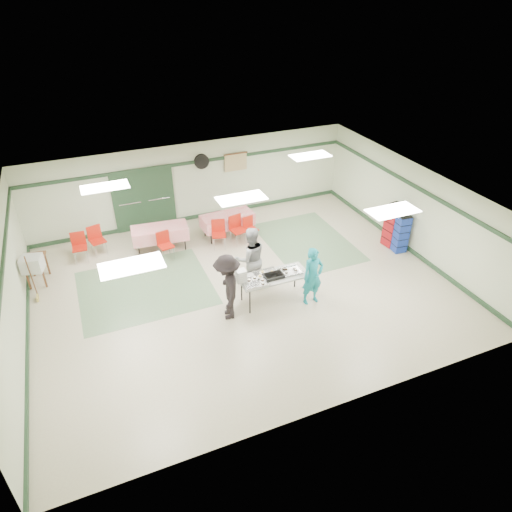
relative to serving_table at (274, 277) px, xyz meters
name	(u,v)px	position (x,y,z in m)	size (l,w,h in m)	color
floor	(243,287)	(-0.53, 0.84, -0.71)	(11.00, 11.00, 0.00)	beige
ceiling	(241,197)	(-0.53, 0.84, 1.99)	(11.00, 11.00, 0.00)	white
wall_back	(194,182)	(-0.53, 5.34, 0.64)	(11.00, 11.00, 0.00)	beige
wall_front	(331,361)	(-0.53, -3.66, 0.64)	(11.00, 11.00, 0.00)	beige
wall_left	(10,294)	(-6.03, 0.84, 0.64)	(9.00, 9.00, 0.00)	beige
wall_right	(413,209)	(4.97, 0.84, 0.64)	(9.00, 9.00, 0.00)	beige
trim_back	(193,162)	(-0.53, 5.31, 1.34)	(11.00, 0.06, 0.10)	#213D26
baseboard_back	(197,216)	(-0.53, 5.31, -0.65)	(11.00, 0.06, 0.12)	#213D26
trim_left	(3,267)	(-6.00, 0.84, 1.34)	(9.00, 0.06, 0.10)	#213D26
baseboard_left	(27,337)	(-6.00, 0.84, -0.65)	(9.00, 0.06, 0.12)	#213D26
trim_right	(416,187)	(4.94, 0.84, 1.34)	(9.00, 0.06, 0.10)	#213D26
baseboard_right	(405,246)	(4.94, 0.84, -0.65)	(9.00, 0.06, 0.12)	#213D26
green_patch_a	(145,288)	(-3.03, 1.84, -0.71)	(3.50, 3.00, 0.01)	gray
green_patch_b	(307,242)	(2.27, 2.34, -0.71)	(2.50, 3.50, 0.01)	gray
double_door_left	(130,202)	(-2.73, 5.28, 0.34)	(0.90, 0.06, 2.10)	gray
double_door_right	(159,197)	(-1.78, 5.28, 0.34)	(0.90, 0.06, 2.10)	gray
door_frame	(144,199)	(-2.26, 5.26, 0.34)	(2.00, 0.03, 2.15)	#213D26
wall_fan	(202,161)	(-0.23, 5.28, 1.34)	(0.50, 0.50, 0.10)	black
scroll_banner	(236,162)	(0.97, 5.28, 1.14)	(0.80, 0.02, 0.60)	#CEBA81
serving_table	(274,277)	(0.00, 0.00, 0.00)	(1.81, 0.74, 0.76)	#BBBBB6
sheet_tray_right	(290,271)	(0.47, 0.01, 0.06)	(0.56, 0.42, 0.02)	silver
sheet_tray_mid	(267,274)	(-0.15, 0.12, 0.06)	(0.61, 0.46, 0.02)	silver
sheet_tray_left	(255,283)	(-0.56, -0.11, 0.06)	(0.63, 0.48, 0.02)	silver
baking_pan	(274,276)	(-0.03, -0.05, 0.09)	(0.51, 0.32, 0.08)	black
foam_box_stack	(241,276)	(-0.86, 0.09, 0.21)	(0.25, 0.23, 0.34)	white
volunteer_teal	(313,276)	(0.88, -0.45, 0.08)	(0.58, 0.38, 1.60)	teal
volunteer_grey	(250,258)	(-0.32, 0.80, 0.19)	(0.88, 0.68, 1.80)	gray
volunteer_dark	(227,287)	(-1.32, -0.17, 0.17)	(1.14, 0.65, 1.76)	black
dining_table_a	(227,220)	(0.06, 3.72, -0.15)	(1.72, 0.86, 0.77)	red
dining_table_b	(160,233)	(-2.14, 3.72, -0.15)	(1.75, 0.91, 0.77)	red
chair_a	(237,227)	(0.17, 3.16, -0.14)	(0.52, 0.52, 0.94)	red
chair_b	(219,231)	(-0.43, 3.16, -0.16)	(0.52, 0.52, 0.91)	red
chair_c	(249,226)	(0.60, 3.15, -0.21)	(0.46, 0.46, 0.82)	red
chair_d	(165,242)	(-2.13, 3.16, -0.19)	(0.47, 0.47, 0.87)	red
chair_loose_a	(96,237)	(-3.99, 4.21, -0.16)	(0.52, 0.52, 0.91)	red
chair_loose_b	(79,244)	(-4.50, 4.01, -0.16)	(0.44, 0.44, 0.90)	red
crate_stack_blue_a	(393,225)	(4.62, 1.15, -0.01)	(0.36, 0.36, 1.42)	#1B3DA2
crate_stack_red	(392,229)	(4.62, 1.16, -0.16)	(0.43, 0.43, 1.11)	#A31015
crate_stack_blue_b	(401,234)	(4.62, 0.75, -0.11)	(0.38, 0.38, 1.22)	#1B3DA2
printer_table	(35,263)	(-5.68, 3.29, -0.09)	(0.63, 0.86, 0.74)	brown
office_printer	(32,264)	(-5.68, 2.69, 0.23)	(0.51, 0.45, 0.40)	#BBBBB6
broom	(31,277)	(-5.76, 2.46, -0.01)	(0.03, 0.03, 1.36)	brown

